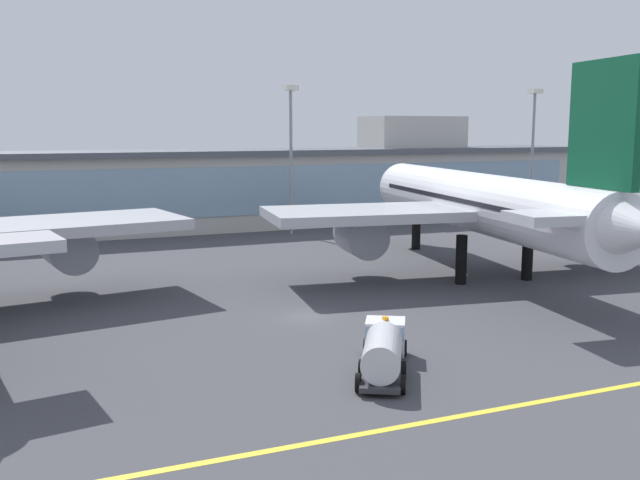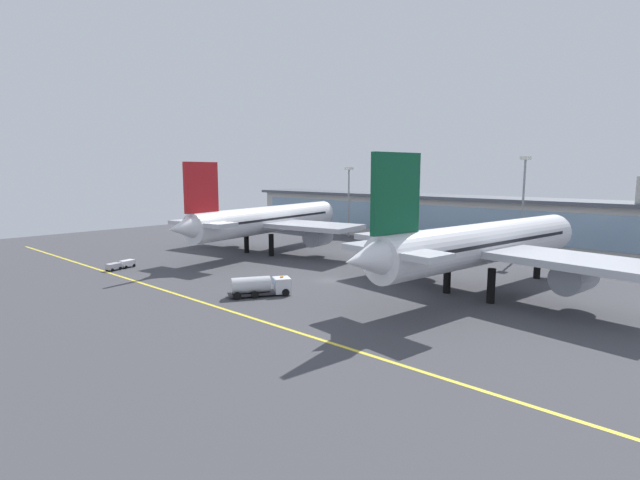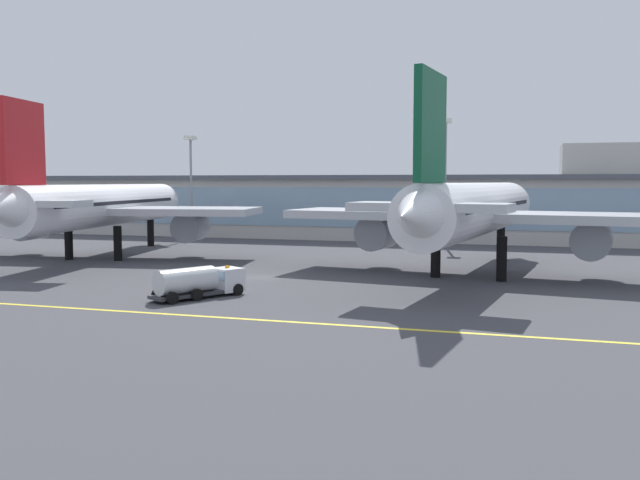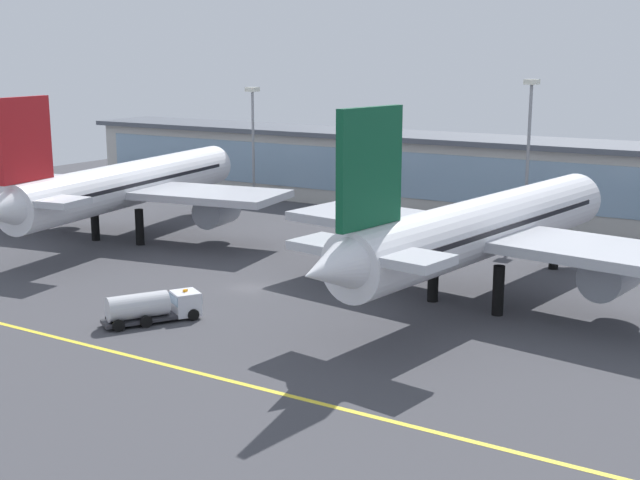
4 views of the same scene
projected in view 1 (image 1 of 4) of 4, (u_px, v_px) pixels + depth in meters
The scene contains 7 objects.
ground_plane at pixel (306, 317), 58.15m from camera, with size 195.31×195.31×0.00m, color #424247.
taxiway_centreline_stripe at pixel (460, 416), 38.12m from camera, with size 156.25×0.50×0.01m, color yellow.
terminal_building at pixel (184, 188), 106.97m from camera, with size 142.51×14.00×17.10m.
airliner_near_right at pixel (481, 205), 73.41m from camera, with size 45.02×54.10×20.25m.
fuel_tanker_truck at pixel (383, 348), 45.03m from camera, with size 6.66×9.04×2.90m.
apron_light_mast_centre at pixel (533, 135), 114.28m from camera, with size 1.80×1.80×21.23m.
apron_light_mast_east at pixel (291, 136), 101.86m from camera, with size 1.80×1.80×21.07m.
Camera 1 is at (-20.92, -52.49, 15.12)m, focal length 40.36 mm.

